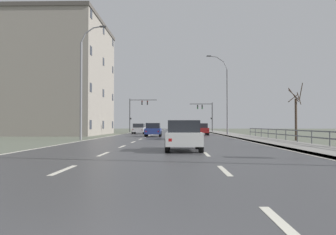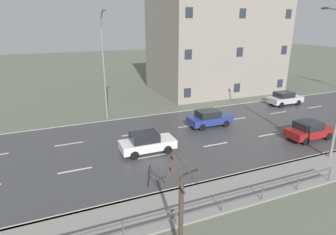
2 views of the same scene
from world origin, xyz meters
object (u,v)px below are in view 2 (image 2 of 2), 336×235
at_px(street_lamp_left_bank, 104,69).
at_px(car_near_left, 309,130).
at_px(car_far_left, 147,142).
at_px(car_distant, 285,98).
at_px(brick_building, 215,33).
at_px(car_mid_centre, 209,118).

relative_size(street_lamp_left_bank, car_near_left, 2.52).
bearing_deg(car_far_left, street_lamp_left_bank, -172.25).
bearing_deg(street_lamp_left_bank, car_far_left, 7.26).
height_order(car_near_left, car_far_left, same).
relative_size(car_distant, brick_building, 0.25).
relative_size(car_far_left, brick_building, 0.24).
bearing_deg(car_near_left, street_lamp_left_bank, -129.90).
xyz_separation_m(street_lamp_left_bank, car_far_left, (8.98, 1.14, -4.29)).
bearing_deg(brick_building, car_mid_centre, -32.55).
xyz_separation_m(car_distant, car_near_left, (8.86, -5.95, 0.00)).
bearing_deg(car_mid_centre, brick_building, 147.00).
xyz_separation_m(car_near_left, car_far_left, (-2.81, -13.28, 0.00)).
xyz_separation_m(car_near_left, brick_building, (-19.31, 2.49, 7.14)).
bearing_deg(street_lamp_left_bank, car_distant, 81.84).
bearing_deg(car_near_left, brick_building, 172.00).
xyz_separation_m(car_distant, car_mid_centre, (2.93, -12.00, 0.00)).
bearing_deg(car_distant, car_far_left, -71.64).
relative_size(car_distant, car_mid_centre, 1.00).
distance_m(car_distant, brick_building, 13.12).
relative_size(car_mid_centre, car_far_left, 1.00).
bearing_deg(street_lamp_left_bank, car_mid_centre, 55.05).
bearing_deg(brick_building, car_far_left, -43.70).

